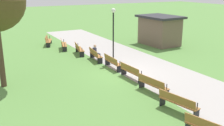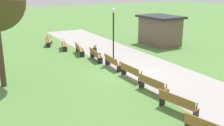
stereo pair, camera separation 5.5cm
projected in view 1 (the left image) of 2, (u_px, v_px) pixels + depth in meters
name	position (u px, v px, depth m)	size (l,w,h in m)	color
ground_plane	(122.00, 73.00, 17.29)	(120.00, 120.00, 0.00)	#54843D
path_paving	(149.00, 68.00, 18.27)	(35.96, 4.60, 0.01)	#A39E99
bench_0	(48.00, 40.00, 25.17)	(2.00, 1.13, 0.89)	#996633
bench_1	(63.00, 44.00, 23.59)	(2.01, 0.99, 0.89)	#996633
bench_2	(79.00, 49.00, 21.88)	(2.01, 0.85, 0.89)	#996633
bench_3	(95.00, 54.00, 20.06)	(2.00, 0.70, 0.89)	#996633
bench_4	(112.00, 62.00, 18.13)	(1.97, 0.55, 0.89)	#996633
bench_5	(131.00, 71.00, 16.10)	(1.97, 0.55, 0.89)	#996633
bench_6	(153.00, 84.00, 14.00)	(2.00, 0.70, 0.89)	#996633
bench_7	(178.00, 102.00, 11.83)	(2.01, 0.85, 0.89)	#996633
person_seated	(96.00, 52.00, 20.26)	(0.37, 0.55, 1.20)	#2D3347
lamp_post	(113.00, 25.00, 18.81)	(0.32, 0.32, 3.99)	black
kiosk	(160.00, 30.00, 25.29)	(4.21, 3.21, 2.77)	brown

